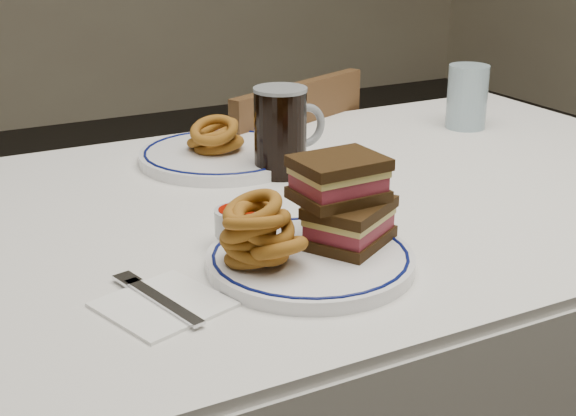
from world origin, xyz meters
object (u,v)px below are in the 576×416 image
main_plate (310,260)px  reuben_sandwich (344,201)px  chair_far (262,245)px  far_plate (222,155)px  beer_mug (282,131)px

main_plate → reuben_sandwich: size_ratio=1.89×
chair_far → far_plate: size_ratio=2.95×
far_plate → beer_mug: bearing=-61.3°
far_plate → main_plate: bearing=-99.7°
main_plate → beer_mug: 0.37m
reuben_sandwich → beer_mug: (0.08, 0.32, 0.00)m
reuben_sandwich → far_plate: bearing=87.3°
chair_far → far_plate: (-0.20, -0.26, 0.31)m
reuben_sandwich → beer_mug: bearing=75.9°
reuben_sandwich → beer_mug: 0.33m
main_plate → reuben_sandwich: (0.06, 0.01, 0.06)m
main_plate → beer_mug: beer_mug is taller
beer_mug → far_plate: (-0.06, 0.11, -0.06)m
chair_far → far_plate: chair_far is taller
chair_far → far_plate: bearing=-127.5°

